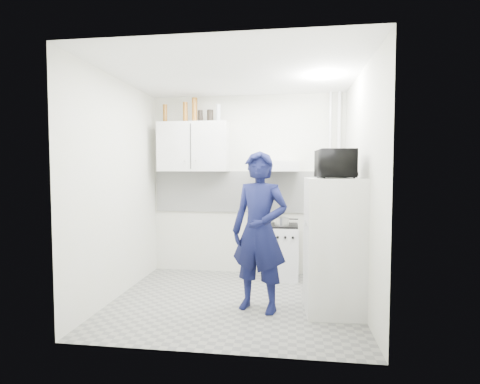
# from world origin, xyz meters

# --- Properties ---
(floor) EXTENTS (2.80, 2.80, 0.00)m
(floor) POSITION_xyz_m (0.00, 0.00, 0.00)
(floor) COLOR gray
(floor) RESTS_ON ground
(ceiling) EXTENTS (2.80, 2.80, 0.00)m
(ceiling) POSITION_xyz_m (0.00, 0.00, 2.60)
(ceiling) COLOR white
(ceiling) RESTS_ON wall_back
(wall_back) EXTENTS (2.80, 0.00, 2.80)m
(wall_back) POSITION_xyz_m (0.00, 1.25, 1.30)
(wall_back) COLOR beige
(wall_back) RESTS_ON floor
(wall_left) EXTENTS (0.00, 2.60, 2.60)m
(wall_left) POSITION_xyz_m (-1.40, 0.00, 1.30)
(wall_left) COLOR beige
(wall_left) RESTS_ON floor
(wall_right) EXTENTS (0.00, 2.60, 2.60)m
(wall_right) POSITION_xyz_m (1.40, 0.00, 1.30)
(wall_right) COLOR beige
(wall_right) RESTS_ON floor
(person) EXTENTS (0.72, 0.58, 1.72)m
(person) POSITION_xyz_m (0.31, -0.23, 0.86)
(person) COLOR #0E1137
(person) RESTS_ON floor
(stove) EXTENTS (0.46, 0.46, 0.73)m
(stove) POSITION_xyz_m (0.52, 1.00, 0.37)
(stove) COLOR silver
(stove) RESTS_ON floor
(fridge) EXTENTS (0.62, 0.62, 1.43)m
(fridge) POSITION_xyz_m (1.10, -0.18, 0.72)
(fridge) COLOR white
(fridge) RESTS_ON floor
(stove_top) EXTENTS (0.44, 0.44, 0.03)m
(stove_top) POSITION_xyz_m (0.52, 1.00, 0.75)
(stove_top) COLOR black
(stove_top) RESTS_ON stove
(saucepan) EXTENTS (0.19, 0.19, 0.11)m
(saucepan) POSITION_xyz_m (0.52, 0.94, 0.81)
(saucepan) COLOR silver
(saucepan) RESTS_ON stove_top
(microwave) EXTENTS (0.56, 0.40, 0.30)m
(microwave) POSITION_xyz_m (1.10, -0.18, 1.58)
(microwave) COLOR black
(microwave) RESTS_ON fridge
(bottle_a) EXTENTS (0.06, 0.06, 0.27)m
(bottle_a) POSITION_xyz_m (-1.17, 1.07, 2.33)
(bottle_a) COLOR brown
(bottle_a) RESTS_ON upper_cabinet
(bottle_c) EXTENTS (0.07, 0.07, 0.29)m
(bottle_c) POSITION_xyz_m (-0.87, 1.07, 2.34)
(bottle_c) COLOR brown
(bottle_c) RESTS_ON upper_cabinet
(bottle_d) EXTENTS (0.08, 0.08, 0.35)m
(bottle_d) POSITION_xyz_m (-0.73, 1.07, 2.37)
(bottle_d) COLOR brown
(bottle_d) RESTS_ON upper_cabinet
(canister_a) EXTENTS (0.07, 0.07, 0.17)m
(canister_a) POSITION_xyz_m (-0.65, 1.07, 2.29)
(canister_a) COLOR black
(canister_a) RESTS_ON upper_cabinet
(canister_b) EXTENTS (0.09, 0.09, 0.17)m
(canister_b) POSITION_xyz_m (-0.51, 1.07, 2.29)
(canister_b) COLOR black
(canister_b) RESTS_ON upper_cabinet
(bottle_e) EXTENTS (0.06, 0.06, 0.25)m
(bottle_e) POSITION_xyz_m (-0.39, 1.07, 2.32)
(bottle_e) COLOR #B2B7BC
(bottle_e) RESTS_ON upper_cabinet
(upper_cabinet) EXTENTS (1.00, 0.35, 0.70)m
(upper_cabinet) POSITION_xyz_m (-0.75, 1.07, 1.85)
(upper_cabinet) COLOR white
(upper_cabinet) RESTS_ON wall_back
(range_hood) EXTENTS (0.60, 0.50, 0.14)m
(range_hood) POSITION_xyz_m (0.45, 1.00, 1.57)
(range_hood) COLOR silver
(range_hood) RESTS_ON wall_back
(backsplash) EXTENTS (2.74, 0.03, 0.60)m
(backsplash) POSITION_xyz_m (0.00, 1.24, 1.20)
(backsplash) COLOR white
(backsplash) RESTS_ON wall_back
(pipe_a) EXTENTS (0.05, 0.05, 2.60)m
(pipe_a) POSITION_xyz_m (1.30, 1.17, 1.30)
(pipe_a) COLOR silver
(pipe_a) RESTS_ON floor
(pipe_b) EXTENTS (0.04, 0.04, 2.60)m
(pipe_b) POSITION_xyz_m (1.18, 1.17, 1.30)
(pipe_b) COLOR silver
(pipe_b) RESTS_ON floor
(ceiling_spot_fixture) EXTENTS (0.10, 0.10, 0.02)m
(ceiling_spot_fixture) POSITION_xyz_m (1.00, 0.20, 2.57)
(ceiling_spot_fixture) COLOR white
(ceiling_spot_fixture) RESTS_ON ceiling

